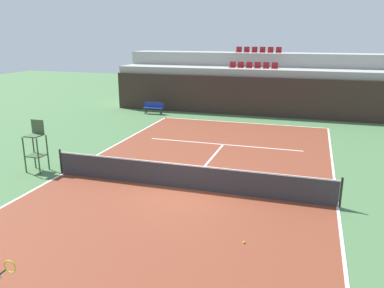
{
  "coord_description": "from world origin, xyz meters",
  "views": [
    {
      "loc": [
        4.29,
        -12.93,
        5.65
      ],
      "look_at": [
        -0.37,
        2.0,
        1.2
      ],
      "focal_mm": 36.01,
      "sensor_mm": 36.0,
      "label": 1
    }
  ],
  "objects_px": {
    "tennis_ball_1": "(244,242)",
    "player_bench": "(154,107)",
    "umpire_chair": "(36,144)",
    "tennis_net": "(186,176)"
  },
  "relations": [
    {
      "from": "tennis_net",
      "to": "umpire_chair",
      "type": "distance_m",
      "value": 6.73
    },
    {
      "from": "player_bench",
      "to": "tennis_ball_1",
      "type": "height_order",
      "value": "player_bench"
    },
    {
      "from": "tennis_ball_1",
      "to": "player_bench",
      "type": "bearing_deg",
      "value": 120.47
    },
    {
      "from": "tennis_net",
      "to": "umpire_chair",
      "type": "relative_size",
      "value": 5.04
    },
    {
      "from": "umpire_chair",
      "to": "tennis_ball_1",
      "type": "xyz_separation_m",
      "value": [
        9.51,
        -3.36,
        -1.14
      ]
    },
    {
      "from": "tennis_net",
      "to": "tennis_ball_1",
      "type": "distance_m",
      "value": 4.37
    },
    {
      "from": "player_bench",
      "to": "tennis_ball_1",
      "type": "relative_size",
      "value": 22.73
    },
    {
      "from": "tennis_net",
      "to": "player_bench",
      "type": "distance_m",
      "value": 14.67
    },
    {
      "from": "umpire_chair",
      "to": "player_bench",
      "type": "bearing_deg",
      "value": 90.39
    },
    {
      "from": "umpire_chair",
      "to": "player_bench",
      "type": "relative_size",
      "value": 1.47
    }
  ]
}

